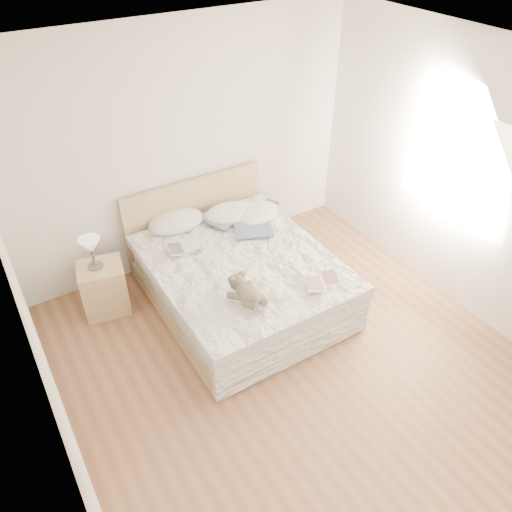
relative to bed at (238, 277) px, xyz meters
name	(u,v)px	position (x,y,z in m)	size (l,w,h in m)	color
floor	(302,371)	(0.00, -1.19, -0.31)	(4.00, 4.50, 0.00)	brown
ceiling	(327,80)	(0.00, -1.19, 2.39)	(4.00, 4.50, 0.00)	white
wall_back	(187,149)	(0.00, 1.06, 1.04)	(4.00, 0.02, 2.70)	silver
wall_left	(45,362)	(-2.00, -1.19, 1.04)	(0.02, 4.50, 2.70)	silver
wall_right	(484,189)	(2.00, -1.19, 1.04)	(0.02, 4.50, 2.70)	silver
window	(460,167)	(1.99, -0.89, 1.14)	(0.02, 1.30, 1.10)	white
bed	(238,277)	(0.00, 0.00, 0.00)	(1.72, 2.14, 1.00)	tan
nightstand	(104,288)	(-1.26, 0.60, -0.03)	(0.45, 0.40, 0.56)	tan
table_lamp	(91,247)	(-1.29, 0.62, 0.50)	(0.27, 0.27, 0.34)	#4F4944
pillow_left	(176,221)	(-0.30, 0.84, 0.33)	(0.64, 0.45, 0.19)	white
pillow_middle	(231,213)	(0.30, 0.67, 0.33)	(0.59, 0.41, 0.18)	white
pillow_right	(258,213)	(0.56, 0.50, 0.33)	(0.55, 0.38, 0.16)	white
blouse	(251,222)	(0.41, 0.40, 0.32)	(0.63, 0.68, 0.03)	#3A4D68
photo_book	(184,247)	(-0.43, 0.37, 0.32)	(0.36, 0.24, 0.03)	white
childrens_book	(322,281)	(0.46, -0.82, 0.32)	(0.36, 0.24, 0.02)	#FCF1CC
teddy_bear	(248,300)	(-0.28, -0.69, 0.34)	(0.26, 0.37, 0.20)	brown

